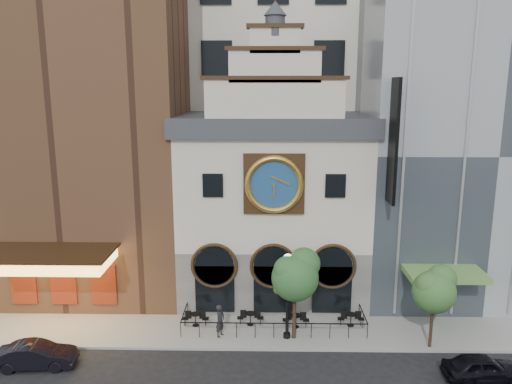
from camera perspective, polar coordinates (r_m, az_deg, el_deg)
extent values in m
plane|color=black|center=(28.60, 2.08, -17.73)|extent=(120.00, 120.00, 0.00)
cube|color=gray|center=(30.75, 1.99, -15.28)|extent=(44.00, 5.00, 0.15)
cube|color=#605E5B|center=(34.95, 1.87, -8.08)|extent=(12.00, 8.00, 4.00)
cube|color=silver|center=(33.44, 1.94, 0.79)|extent=(12.00, 8.00, 7.00)
cube|color=#2D3035|center=(32.87, 1.99, 7.82)|extent=(12.60, 8.60, 1.20)
cube|color=black|center=(29.26, 2.07, 0.93)|extent=(3.60, 0.25, 3.60)
cylinder|color=navy|center=(29.12, 2.08, 0.88)|extent=(3.10, 0.12, 3.10)
torus|color=#BC8C37|center=(29.04, 2.08, 0.85)|extent=(3.46, 0.36, 3.46)
cylinder|color=#2D3035|center=(29.34, 2.19, 18.43)|extent=(1.10, 1.10, 1.10)
cone|color=#2D3035|center=(29.46, 2.21, 20.27)|extent=(1.30, 1.30, 0.80)
cube|color=brown|center=(36.96, -18.91, 9.06)|extent=(14.00, 12.00, 25.00)
cube|color=#FFBF59|center=(31.41, -22.59, -7.17)|extent=(7.00, 3.40, 0.70)
cube|color=black|center=(31.27, -22.66, -6.40)|extent=(7.40, 3.80, 0.15)
cube|color=maroon|center=(33.57, -21.16, -9.81)|extent=(5.60, 0.15, 2.60)
cube|color=gray|center=(37.54, 22.26, 5.02)|extent=(14.00, 12.00, 20.00)
cube|color=#659845|center=(31.44, 20.80, -8.75)|extent=(4.50, 2.40, 0.35)
cube|color=black|center=(28.84, 15.44, 5.56)|extent=(0.18, 1.60, 7.00)
cube|color=silver|center=(45.13, 1.81, 19.52)|extent=(20.00, 16.00, 40.00)
cylinder|color=black|center=(30.75, -6.94, -13.68)|extent=(0.68, 0.68, 0.03)
cylinder|color=black|center=(30.91, -6.93, -14.30)|extent=(0.06, 0.06, 0.72)
cylinder|color=black|center=(30.62, -0.65, -13.70)|extent=(0.68, 0.68, 0.03)
cylinder|color=black|center=(30.78, -0.65, -14.32)|extent=(0.06, 0.06, 0.72)
cylinder|color=black|center=(30.46, 4.59, -13.88)|extent=(0.68, 0.68, 0.03)
cylinder|color=black|center=(30.63, 4.58, -14.50)|extent=(0.06, 0.06, 0.72)
cylinder|color=black|center=(31.03, 10.82, -13.57)|extent=(0.68, 0.68, 0.03)
cylinder|color=black|center=(31.19, 10.79, -14.18)|extent=(0.06, 0.06, 0.72)
imported|color=black|center=(28.24, 24.53, -17.80)|extent=(3.98, 1.82, 1.32)
imported|color=black|center=(29.19, -23.84, -16.71)|extent=(4.12, 1.75, 1.32)
imported|color=black|center=(29.38, -4.12, -14.46)|extent=(0.71, 0.82, 1.89)
cylinder|color=black|center=(28.63, 3.59, -12.25)|extent=(0.16, 0.16, 4.56)
cylinder|color=black|center=(29.58, 3.54, -16.03)|extent=(0.40, 0.40, 0.27)
sphere|color=white|center=(27.70, 3.66, -7.62)|extent=(0.55, 0.55, 0.55)
sphere|color=#2E5020|center=(28.23, 2.52, -11.09)|extent=(0.51, 0.51, 0.51)
sphere|color=#2E5020|center=(28.48, 4.70, -10.90)|extent=(0.51, 0.51, 0.51)
cylinder|color=#382619|center=(28.98, 4.41, -13.82)|extent=(0.20, 0.20, 2.83)
sphere|color=#245622|center=(28.08, 4.48, -9.74)|extent=(2.63, 2.63, 2.63)
sphere|color=#245622|center=(28.14, 5.51, -8.16)|extent=(1.82, 1.82, 1.82)
sphere|color=#245622|center=(27.68, 3.68, -8.93)|extent=(1.62, 1.62, 1.62)
cylinder|color=#382619|center=(29.71, 19.39, -14.20)|extent=(0.18, 0.18, 2.50)
sphere|color=#2F5D24|center=(28.91, 19.67, -10.70)|extent=(2.32, 2.32, 2.32)
sphere|color=#2F5D24|center=(29.06, 20.44, -9.31)|extent=(1.61, 1.61, 1.61)
sphere|color=#2F5D24|center=(28.47, 19.16, -10.05)|extent=(1.43, 1.43, 1.43)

